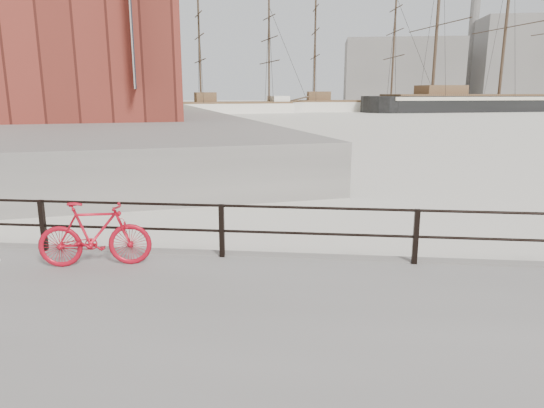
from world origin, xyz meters
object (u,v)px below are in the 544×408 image
(bicycle, at_px, (95,234))
(workboat_near, at_px, (77,131))
(barque_black, at_px, (497,111))
(workboat_far, at_px, (38,125))
(schooner_mid, at_px, (352,111))
(schooner_left, at_px, (236,113))

(bicycle, bearing_deg, workboat_near, 105.25)
(barque_black, xyz_separation_m, workboat_far, (-61.01, -44.00, 0.00))
(schooner_mid, xyz_separation_m, workboat_far, (-34.93, -40.53, 0.00))
(schooner_mid, distance_m, workboat_near, 54.78)
(schooner_left, distance_m, workboat_near, 39.38)
(schooner_mid, bearing_deg, bicycle, -104.34)
(schooner_left, bearing_deg, barque_black, -7.35)
(bicycle, relative_size, schooner_left, 0.08)
(bicycle, height_order, schooner_left, schooner_left)
(bicycle, relative_size, schooner_mid, 0.06)
(workboat_far, bearing_deg, bicycle, -101.12)
(schooner_mid, bearing_deg, workboat_far, -138.94)
(barque_black, relative_size, schooner_mid, 1.92)
(schooner_left, bearing_deg, bicycle, -104.40)
(schooner_mid, distance_m, workboat_far, 53.51)
(schooner_mid, height_order, schooner_left, schooner_mid)
(schooner_mid, xyz_separation_m, workboat_near, (-26.83, -47.76, 0.00))
(schooner_mid, bearing_deg, workboat_near, -127.51)
(barque_black, relative_size, workboat_far, 4.78)
(schooner_mid, relative_size, schooner_left, 1.21)
(bicycle, height_order, workboat_far, workboat_far)
(bicycle, xyz_separation_m, schooner_left, (-10.65, 72.39, -0.93))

